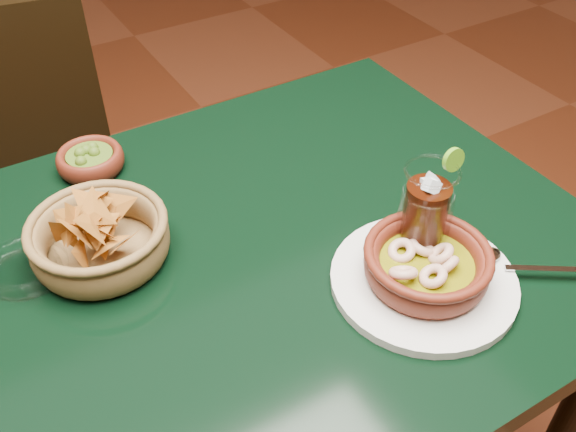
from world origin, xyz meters
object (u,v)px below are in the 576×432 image
chip_basket (99,238)px  shrimp_plate (426,268)px  dining_chair (39,185)px  cola_drink (425,216)px  dining_table (203,318)px

chip_basket → shrimp_plate: bearing=-37.8°
dining_chair → shrimp_plate: (0.37, -0.89, 0.30)m
dining_chair → shrimp_plate: dining_chair is taller
chip_basket → cola_drink: (0.39, -0.23, 0.04)m
dining_chair → chip_basket: bearing=-89.5°
dining_table → dining_chair: size_ratio=1.38×
dining_table → shrimp_plate: bearing=-34.8°
shrimp_plate → cola_drink: 0.07m
dining_chair → cola_drink: bearing=-64.5°
shrimp_plate → cola_drink: size_ratio=1.86×
dining_table → cola_drink: size_ratio=6.77×
shrimp_plate → cola_drink: bearing=58.1°
dining_table → dining_chair: bearing=98.7°
shrimp_plate → chip_basket: 0.46m
dining_table → cola_drink: 0.37m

